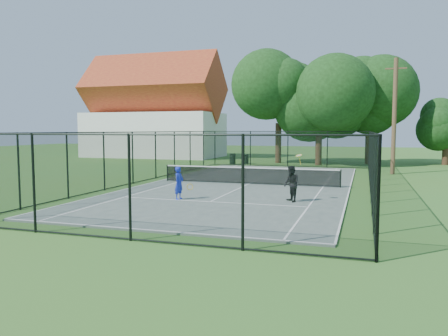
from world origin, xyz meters
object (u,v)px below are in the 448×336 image
(trash_bin_left, at_px, (233,159))
(player_blue, at_px, (179,183))
(player_black, at_px, (291,184))
(trash_bin_right, at_px, (246,159))
(utility_pole, at_px, (394,116))
(tennis_net, at_px, (249,175))

(trash_bin_left, relative_size, player_blue, 0.68)
(player_black, bearing_deg, player_blue, -169.90)
(trash_bin_right, relative_size, player_blue, 0.61)
(utility_pole, height_order, player_blue, utility_pole)
(utility_pole, height_order, player_black, utility_pole)
(utility_pole, bearing_deg, player_blue, -122.21)
(player_blue, height_order, player_black, player_black)
(tennis_net, relative_size, utility_pole, 1.26)
(tennis_net, relative_size, player_black, 4.98)
(trash_bin_right, bearing_deg, tennis_net, -74.34)
(player_black, bearing_deg, utility_pole, 71.50)
(tennis_net, distance_m, trash_bin_left, 14.74)
(trash_bin_left, height_order, utility_pole, utility_pole)
(tennis_net, relative_size, player_blue, 7.00)
(trash_bin_left, distance_m, player_blue, 20.35)
(utility_pole, distance_m, player_black, 15.48)
(utility_pole, xyz_separation_m, player_blue, (-9.58, -15.20, -3.30))
(trash_bin_left, distance_m, trash_bin_right, 1.40)
(trash_bin_left, bearing_deg, tennis_net, -69.69)
(tennis_net, height_order, utility_pole, utility_pole)
(tennis_net, height_order, player_blue, player_blue)
(trash_bin_right, relative_size, utility_pole, 0.11)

